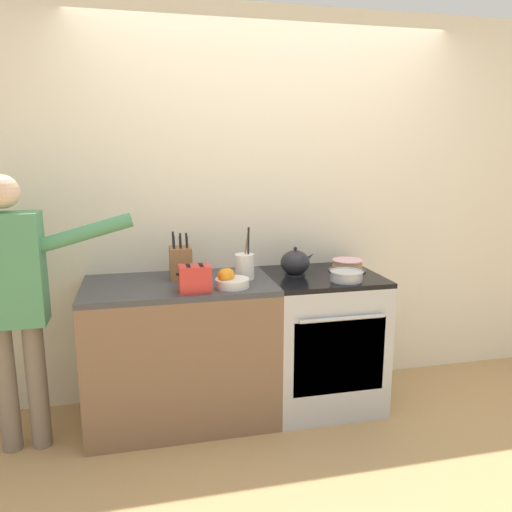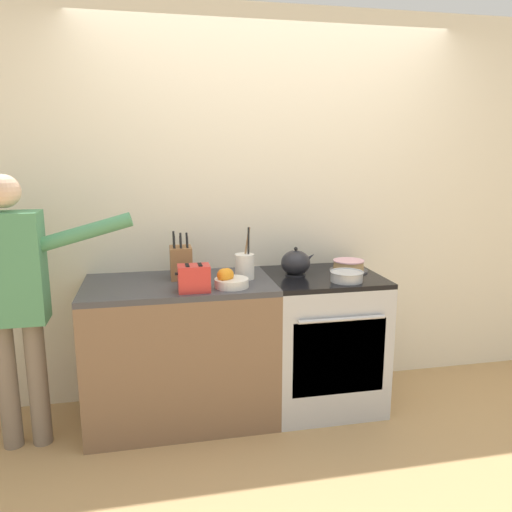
% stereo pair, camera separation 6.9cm
% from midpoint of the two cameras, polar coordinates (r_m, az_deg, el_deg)
% --- Properties ---
extents(ground_plane, '(16.00, 16.00, 0.00)m').
position_cam_midpoint_polar(ground_plane, '(3.24, 3.65, -19.30)').
color(ground_plane, tan).
extents(wall_back, '(8.00, 0.04, 2.60)m').
position_cam_midpoint_polar(wall_back, '(3.45, 0.69, 5.60)').
color(wall_back, silver).
rests_on(wall_back, ground_plane).
extents(counter_cabinet, '(1.15, 0.66, 0.89)m').
position_cam_midpoint_polar(counter_cabinet, '(3.23, -9.21, -10.70)').
color(counter_cabinet, brown).
rests_on(counter_cabinet, ground_plane).
extents(stove_range, '(0.71, 0.69, 0.89)m').
position_cam_midpoint_polar(stove_range, '(3.40, 6.86, -9.40)').
color(stove_range, '#B7BABF').
rests_on(stove_range, ground_plane).
extents(layer_cake, '(0.25, 0.25, 0.08)m').
position_cam_midpoint_polar(layer_cake, '(3.39, 9.83, -1.08)').
color(layer_cake, '#4C4C51').
rests_on(layer_cake, stove_range).
extents(tea_kettle, '(0.23, 0.19, 0.18)m').
position_cam_midpoint_polar(tea_kettle, '(3.23, 3.91, -0.77)').
color(tea_kettle, '#232328').
rests_on(tea_kettle, stove_range).
extents(mixing_bowl, '(0.21, 0.21, 0.06)m').
position_cam_midpoint_polar(mixing_bowl, '(3.12, 9.67, -2.23)').
color(mixing_bowl, '#B7BABF').
rests_on(mixing_bowl, stove_range).
extents(knife_block, '(0.13, 0.16, 0.30)m').
position_cam_midpoint_polar(knife_block, '(3.15, -9.24, -0.74)').
color(knife_block, olive).
rests_on(knife_block, counter_cabinet).
extents(utensil_crock, '(0.12, 0.12, 0.33)m').
position_cam_midpoint_polar(utensil_crock, '(3.12, -1.95, -1.15)').
color(utensil_crock, silver).
rests_on(utensil_crock, counter_cabinet).
extents(fruit_bowl, '(0.20, 0.20, 0.11)m').
position_cam_midpoint_polar(fruit_bowl, '(2.94, -3.65, -2.79)').
color(fruit_bowl, silver).
rests_on(fruit_bowl, counter_cabinet).
extents(toaster, '(0.20, 0.13, 0.16)m').
position_cam_midpoint_polar(toaster, '(2.85, -7.70, -2.57)').
color(toaster, red).
rests_on(toaster, counter_cabinet).
extents(person_baker, '(0.91, 0.20, 1.56)m').
position_cam_midpoint_polar(person_baker, '(3.02, -26.52, -3.74)').
color(person_baker, '#7A6B5B').
rests_on(person_baker, ground_plane).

